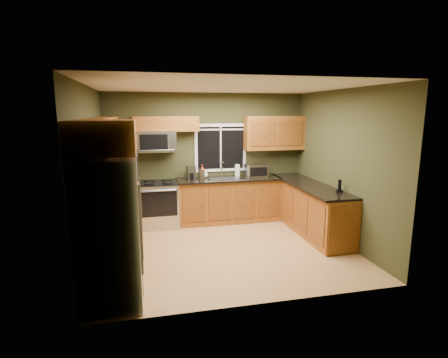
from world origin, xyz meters
name	(u,v)px	position (x,y,z in m)	size (l,w,h in m)	color
floor	(226,249)	(0.00, 0.00, 0.00)	(4.20, 4.20, 0.00)	tan
ceiling	(226,86)	(0.00, 0.00, 2.70)	(4.20, 4.20, 0.00)	white
back_wall	(207,157)	(0.00, 1.80, 1.35)	(4.20, 4.20, 0.00)	#33351C
front_wall	(261,197)	(0.00, -1.80, 1.35)	(4.20, 4.20, 0.00)	#33351C
left_wall	(91,176)	(-2.10, 0.00, 1.35)	(3.60, 3.60, 0.00)	#33351C
right_wall	(341,167)	(2.10, 0.00, 1.35)	(3.60, 3.60, 0.00)	#33351C
window	(221,148)	(0.30, 1.78, 1.55)	(1.12, 0.03, 1.02)	white
base_cabinets_left	(117,222)	(-1.80, 0.48, 0.45)	(0.60, 2.65, 0.90)	brown
countertop_left	(117,196)	(-1.78, 0.48, 0.92)	(0.65, 2.65, 0.04)	black
base_cabinets_back	(229,201)	(0.42, 1.50, 0.45)	(2.17, 0.60, 0.90)	brown
countertop_back	(229,179)	(0.42, 1.48, 0.92)	(2.17, 0.65, 0.04)	black
base_cabinets_peninsula	(309,209)	(1.80, 0.54, 0.45)	(0.60, 2.52, 0.90)	brown
countertop_peninsula	(309,185)	(1.78, 0.55, 0.92)	(0.65, 2.50, 0.04)	black
upper_cabinets_left	(103,140)	(-1.94, 0.48, 1.86)	(0.33, 2.65, 0.72)	brown
upper_cabinets_back_left	(166,124)	(-0.85, 1.64, 2.07)	(1.30, 0.33, 0.30)	brown
upper_cabinets_back_right	(274,133)	(1.45, 1.64, 1.86)	(1.30, 0.33, 0.72)	brown
upper_cabinet_over_fridge	(103,137)	(-1.74, -1.30, 2.03)	(0.72, 0.90, 0.38)	brown
refrigerator	(109,231)	(-1.74, -1.30, 0.90)	(0.74, 0.90, 1.80)	#B7B7BC
range	(159,204)	(-1.05, 1.47, 0.47)	(0.76, 0.69, 0.94)	#B7B7BC
microwave	(157,141)	(-1.05, 1.61, 1.73)	(0.76, 0.41, 0.42)	#B7B7BC
sink	(224,178)	(0.30, 1.49, 0.95)	(0.60, 0.42, 0.36)	slate
toaster_oven	(256,170)	(1.02, 1.50, 1.08)	(0.45, 0.36, 0.27)	#B7B7BC
coffee_maker	(191,173)	(-0.38, 1.53, 1.07)	(0.20, 0.25, 0.28)	slate
kettle	(201,174)	(-0.17, 1.49, 1.06)	(0.16, 0.16, 0.25)	#B7B7BC
paper_towel_roll	(237,170)	(0.65, 1.68, 1.07)	(0.13, 0.13, 0.28)	white
soap_bottle_a	(202,172)	(-0.15, 1.50, 1.09)	(0.11, 0.12, 0.30)	#CB4113
soap_bottle_c	(205,174)	(-0.07, 1.66, 1.02)	(0.13, 0.13, 0.17)	white
cordless_phone	(339,188)	(1.98, -0.19, 1.01)	(0.12, 0.12, 0.22)	black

